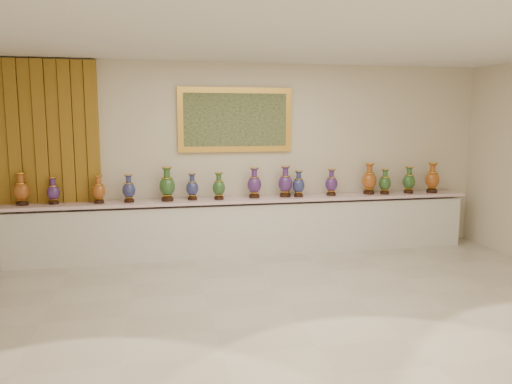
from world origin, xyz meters
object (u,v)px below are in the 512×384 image
at_px(vase_0, 21,191).
at_px(vase_1, 53,192).
at_px(counter, 248,227).
at_px(vase_2, 99,191).

height_order(vase_0, vase_1, vase_0).
height_order(counter, vase_0, vase_0).
xyz_separation_m(vase_0, vase_1, (0.42, 0.01, -0.03)).
bearing_deg(counter, vase_1, 179.70).
relative_size(vase_1, vase_2, 0.96).
distance_m(vase_0, vase_2, 1.06).
bearing_deg(vase_0, vase_2, -2.25).
height_order(vase_0, vase_2, vase_0).
xyz_separation_m(counter, vase_0, (-3.31, 0.00, 0.68)).
xyz_separation_m(vase_1, vase_2, (0.64, -0.05, 0.01)).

